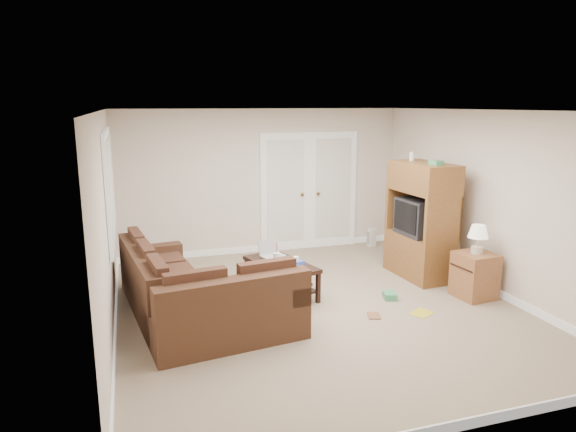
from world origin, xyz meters
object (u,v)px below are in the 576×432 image
object	(u,v)px
side_cabinet	(475,272)
sectional_sofa	(191,297)
coffee_table	(281,277)
tv_armoire	(421,220)

from	to	relation	value
side_cabinet	sectional_sofa	bearing A→B (deg)	169.52
coffee_table	tv_armoire	xyz separation A→B (m)	(2.24, 0.12, 0.62)
coffee_table	tv_armoire	distance (m)	2.32
tv_armoire	side_cabinet	bearing A→B (deg)	-80.06
sectional_sofa	tv_armoire	distance (m)	3.63
tv_armoire	side_cabinet	distance (m)	1.16
coffee_table	side_cabinet	size ratio (longest dim) A/B	1.23
sectional_sofa	coffee_table	size ratio (longest dim) A/B	2.16
coffee_table	side_cabinet	xyz separation A→B (m)	(2.48, -0.89, 0.11)
sectional_sofa	side_cabinet	bearing A→B (deg)	-12.82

